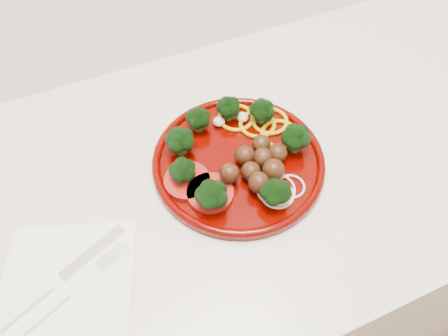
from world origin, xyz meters
name	(u,v)px	position (x,y,z in m)	size (l,w,h in m)	color
counter	(170,299)	(0.00, 1.70, 0.45)	(2.40, 0.60, 0.90)	beige
plate	(239,158)	(0.17, 1.70, 0.92)	(0.28, 0.28, 0.06)	#430200
napkin	(67,282)	(-0.13, 1.61, 0.90)	(0.18, 0.18, 0.00)	white
knife	(48,288)	(-0.16, 1.61, 0.91)	(0.19, 0.09, 0.01)	silver
fork	(57,303)	(-0.15, 1.59, 0.91)	(0.17, 0.08, 0.01)	white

